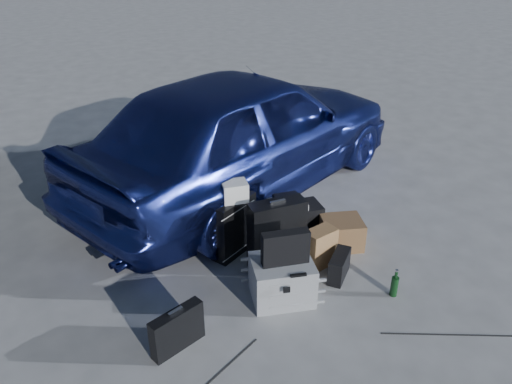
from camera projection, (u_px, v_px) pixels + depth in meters
ground at (303, 295)px, 4.58m from camera, size 60.00×60.00×0.00m
car at (244, 131)px, 6.09m from camera, size 4.95×3.06×1.57m
pelican_case at (282, 280)px, 4.46m from camera, size 0.67×0.61×0.39m
laptop_bag at (285, 248)px, 4.29m from camera, size 0.43×0.24×0.31m
briefcase at (177, 330)px, 3.93m from camera, size 0.48×0.19×0.36m
suitcase_left at (277, 235)px, 4.82m from camera, size 0.58×0.30×0.72m
suitcase_right at (234, 226)px, 5.05m from camera, size 0.55×0.35×0.62m
white_carton at (235, 191)px, 4.85m from camera, size 0.29×0.26×0.19m
duffel_bag at (288, 222)px, 5.38m from camera, size 0.77×0.48×0.36m
flat_box_white at (288, 204)px, 5.29m from camera, size 0.44×0.37×0.07m
flat_box_black at (287, 198)px, 5.27m from camera, size 0.31×0.25×0.06m
kraft_bag at (320, 248)px, 4.90m from camera, size 0.32×0.20×0.41m
cardboard_box at (342, 233)px, 5.23m from camera, size 0.53×0.50×0.31m
messenger_bag at (339, 266)px, 4.76m from camera, size 0.37×0.31×0.25m
green_bottle at (395, 283)px, 4.52m from camera, size 0.08×0.08×0.27m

